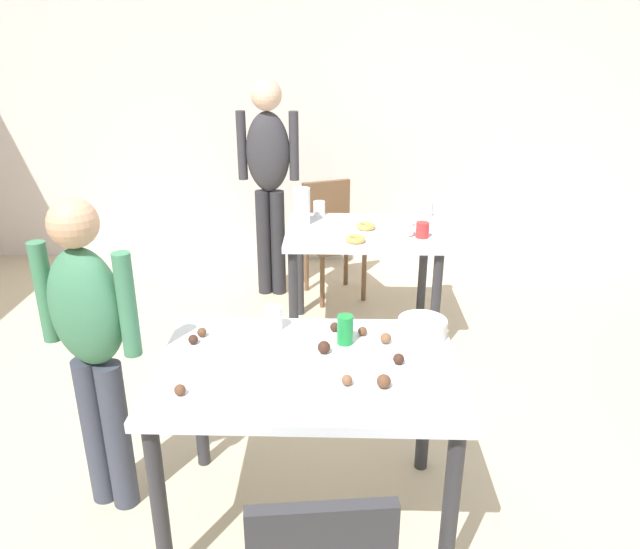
% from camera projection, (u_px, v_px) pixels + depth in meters
% --- Properties ---
extents(ground_plane, '(6.40, 6.40, 0.00)m').
position_uv_depth(ground_plane, '(298.00, 517.00, 2.61)').
color(ground_plane, beige).
extents(wall_back, '(6.40, 0.10, 2.60)m').
position_uv_depth(wall_back, '(320.00, 111.00, 5.08)').
color(wall_back, silver).
rests_on(wall_back, ground_plane).
extents(dining_table_near, '(1.16, 0.79, 0.75)m').
position_uv_depth(dining_table_near, '(308.00, 387.00, 2.37)').
color(dining_table_near, silver).
rests_on(dining_table_near, ground_plane).
extents(dining_table_far, '(1.00, 0.73, 0.75)m').
position_uv_depth(dining_table_far, '(364.00, 247.00, 3.93)').
color(dining_table_far, silver).
rests_on(dining_table_far, ground_plane).
extents(chair_far_table, '(0.52, 0.52, 0.87)m').
position_uv_depth(chair_far_table, '(331.00, 232.00, 4.65)').
color(chair_far_table, brown).
rests_on(chair_far_table, ground_plane).
extents(person_girl_near, '(0.45, 0.28, 1.38)m').
position_uv_depth(person_girl_near, '(91.00, 337.00, 2.40)').
color(person_girl_near, '#383D4C').
rests_on(person_girl_near, ground_plane).
extents(person_adult_far, '(0.45, 0.22, 1.62)m').
position_uv_depth(person_adult_far, '(269.00, 169.00, 4.46)').
color(person_adult_far, '#28282D').
rests_on(person_adult_far, ground_plane).
extents(mixing_bowl, '(0.20, 0.20, 0.07)m').
position_uv_depth(mixing_bowl, '(422.00, 328.00, 2.53)').
color(mixing_bowl, white).
rests_on(mixing_bowl, dining_table_near).
extents(soda_can, '(0.07, 0.07, 0.12)m').
position_uv_depth(soda_can, '(345.00, 330.00, 2.46)').
color(soda_can, '#198438').
rests_on(soda_can, dining_table_near).
extents(fork_near, '(0.17, 0.02, 0.01)m').
position_uv_depth(fork_near, '(264.00, 358.00, 2.37)').
color(fork_near, silver).
rests_on(fork_near, dining_table_near).
extents(cup_near_0, '(0.08, 0.08, 0.10)m').
position_uv_depth(cup_near_0, '(273.00, 318.00, 2.59)').
color(cup_near_0, white).
rests_on(cup_near_0, dining_table_near).
extents(cake_ball_0, '(0.04, 0.04, 0.04)m').
position_uv_depth(cake_ball_0, '(347.00, 380.00, 2.19)').
color(cake_ball_0, brown).
rests_on(cake_ball_0, dining_table_near).
extents(cake_ball_1, '(0.04, 0.04, 0.04)m').
position_uv_depth(cake_ball_1, '(399.00, 359.00, 2.33)').
color(cake_ball_1, '#3D2319').
rests_on(cake_ball_1, dining_table_near).
extents(cake_ball_2, '(0.05, 0.05, 0.05)m').
position_uv_depth(cake_ball_2, '(324.00, 347.00, 2.40)').
color(cake_ball_2, '#3D2319').
rests_on(cake_ball_2, dining_table_near).
extents(cake_ball_3, '(0.05, 0.05, 0.05)m').
position_uv_depth(cake_ball_3, '(386.00, 338.00, 2.48)').
color(cake_ball_3, brown).
rests_on(cake_ball_3, dining_table_near).
extents(cake_ball_4, '(0.04, 0.04, 0.04)m').
position_uv_depth(cake_ball_4, '(335.00, 327.00, 2.58)').
color(cake_ball_4, '#3D2319').
rests_on(cake_ball_4, dining_table_near).
extents(cake_ball_5, '(0.04, 0.04, 0.04)m').
position_uv_depth(cake_ball_5, '(193.00, 339.00, 2.47)').
color(cake_ball_5, '#3D2319').
rests_on(cake_ball_5, dining_table_near).
extents(cake_ball_6, '(0.04, 0.04, 0.04)m').
position_uv_depth(cake_ball_6, '(180.00, 390.00, 2.13)').
color(cake_ball_6, brown).
rests_on(cake_ball_6, dining_table_near).
extents(cake_ball_7, '(0.05, 0.05, 0.05)m').
position_uv_depth(cake_ball_7, '(384.00, 381.00, 2.17)').
color(cake_ball_7, brown).
rests_on(cake_ball_7, dining_table_near).
extents(cake_ball_8, '(0.04, 0.04, 0.04)m').
position_uv_depth(cake_ball_8, '(202.00, 332.00, 2.53)').
color(cake_ball_8, brown).
rests_on(cake_ball_8, dining_table_near).
extents(cake_ball_9, '(0.04, 0.04, 0.04)m').
position_uv_depth(cake_ball_9, '(362.00, 331.00, 2.54)').
color(cake_ball_9, brown).
rests_on(cake_ball_9, dining_table_near).
extents(pitcher_far, '(0.11, 0.11, 0.24)m').
position_uv_depth(pitcher_far, '(302.00, 206.00, 3.95)').
color(pitcher_far, white).
rests_on(pitcher_far, dining_table_far).
extents(cup_far_0, '(0.09, 0.09, 0.09)m').
position_uv_depth(cup_far_0, '(427.00, 209.00, 4.16)').
color(cup_far_0, white).
rests_on(cup_far_0, dining_table_far).
extents(cup_far_1, '(0.08, 0.08, 0.10)m').
position_uv_depth(cup_far_1, '(319.00, 208.00, 4.17)').
color(cup_far_1, white).
rests_on(cup_far_1, dining_table_far).
extents(cup_far_2, '(0.08, 0.08, 0.10)m').
position_uv_depth(cup_far_2, '(422.00, 230.00, 3.72)').
color(cup_far_2, red).
rests_on(cup_far_2, dining_table_far).
extents(donut_far_0, '(0.10, 0.10, 0.03)m').
position_uv_depth(donut_far_0, '(407.00, 223.00, 3.98)').
color(donut_far_0, white).
rests_on(donut_far_0, dining_table_far).
extents(donut_far_1, '(0.12, 0.12, 0.04)m').
position_uv_depth(donut_far_1, '(355.00, 239.00, 3.65)').
color(donut_far_1, gold).
rests_on(donut_far_1, dining_table_far).
extents(donut_far_2, '(0.12, 0.12, 0.04)m').
position_uv_depth(donut_far_2, '(366.00, 226.00, 3.89)').
color(donut_far_2, gold).
rests_on(donut_far_2, dining_table_far).
extents(donut_far_3, '(0.12, 0.12, 0.03)m').
position_uv_depth(donut_far_3, '(406.00, 232.00, 3.78)').
color(donut_far_3, white).
rests_on(donut_far_3, dining_table_far).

